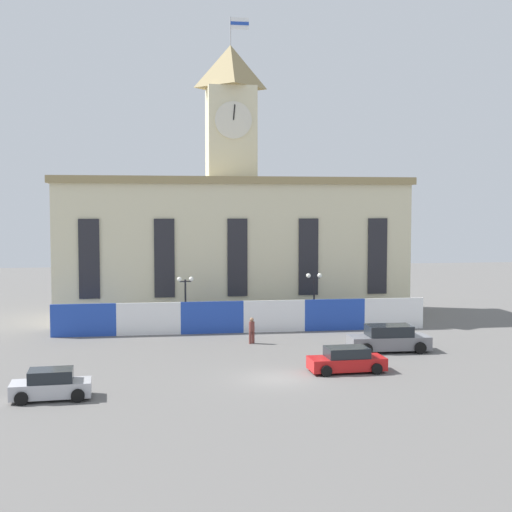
# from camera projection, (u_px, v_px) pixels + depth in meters

# --- Properties ---
(ground_plane) EXTENTS (160.00, 160.00, 0.00)m
(ground_plane) POSITION_uv_depth(u_px,v_px,m) (277.00, 379.00, 39.68)
(ground_plane) COLOR #605E5B
(civic_building) EXTENTS (30.09, 10.13, 26.00)m
(civic_building) POSITION_uv_depth(u_px,v_px,m) (231.00, 240.00, 62.56)
(civic_building) COLOR beige
(civic_building) RESTS_ON ground
(banner_fence) EXTENTS (28.67, 0.12, 2.45)m
(banner_fence) POSITION_uv_depth(u_px,v_px,m) (243.00, 317.00, 54.35)
(banner_fence) COLOR #2347B2
(banner_fence) RESTS_ON ground
(street_lamp_far_left) EXTENTS (1.26, 0.36, 4.28)m
(street_lamp_far_left) POSITION_uv_depth(u_px,v_px,m) (185.00, 291.00, 54.45)
(street_lamp_far_left) COLOR black
(street_lamp_far_left) RESTS_ON ground
(street_lamp_center) EXTENTS (1.26, 0.36, 4.41)m
(street_lamp_center) POSITION_uv_depth(u_px,v_px,m) (314.00, 288.00, 55.89)
(street_lamp_center) COLOR black
(street_lamp_center) RESTS_ON ground
(car_gray_pickup) EXTENTS (5.34, 2.46, 1.75)m
(car_gray_pickup) POSITION_uv_depth(u_px,v_px,m) (389.00, 339.00, 47.29)
(car_gray_pickup) COLOR slate
(car_gray_pickup) RESTS_ON ground
(car_silver_hatch) EXTENTS (4.00, 2.21, 1.50)m
(car_silver_hatch) POSITION_uv_depth(u_px,v_px,m) (51.00, 385.00, 35.38)
(car_silver_hatch) COLOR #B7B7BC
(car_silver_hatch) RESTS_ON ground
(car_red_sedan) EXTENTS (4.47, 2.27, 1.45)m
(car_red_sedan) POSITION_uv_depth(u_px,v_px,m) (347.00, 360.00, 41.33)
(car_red_sedan) COLOR red
(car_red_sedan) RESTS_ON ground
(pedestrian) EXTENTS (0.54, 0.54, 1.83)m
(pedestrian) POSITION_uv_depth(u_px,v_px,m) (252.00, 329.00, 50.01)
(pedestrian) COLOR brown
(pedestrian) RESTS_ON ground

